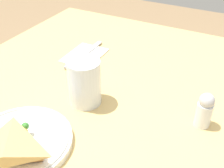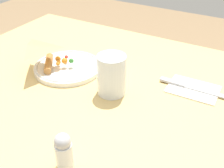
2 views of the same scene
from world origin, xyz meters
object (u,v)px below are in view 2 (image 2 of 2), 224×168
(salt_shaker, at_px, (64,151))
(milk_glass, at_px, (112,76))
(plate_pizza, at_px, (67,66))
(napkin_folded, at_px, (193,89))
(dining_table, at_px, (108,109))
(butter_knife, at_px, (190,87))

(salt_shaker, bearing_deg, milk_glass, 100.04)
(plate_pizza, bearing_deg, napkin_folded, 12.76)
(milk_glass, distance_m, napkin_folded, 0.26)
(dining_table, xyz_separation_m, plate_pizza, (-0.18, 0.02, 0.11))
(butter_knife, bearing_deg, salt_shaker, -108.98)
(dining_table, bearing_deg, plate_pizza, 173.99)
(dining_table, relative_size, napkin_folded, 7.96)
(dining_table, distance_m, salt_shaker, 0.36)
(butter_knife, bearing_deg, napkin_folded, -0.00)
(milk_glass, height_order, butter_knife, milk_glass)
(plate_pizza, bearing_deg, butter_knife, 13.12)
(salt_shaker, bearing_deg, butter_knife, 71.15)
(dining_table, relative_size, salt_shaker, 13.38)
(butter_knife, relative_size, salt_shaker, 2.40)
(dining_table, height_order, salt_shaker, salt_shaker)
(milk_glass, height_order, salt_shaker, milk_glass)
(milk_glass, bearing_deg, plate_pizza, 168.00)
(dining_table, xyz_separation_m, butter_knife, (0.23, 0.11, 0.10))
(milk_glass, xyz_separation_m, butter_knife, (0.20, 0.14, -0.05))
(plate_pizza, distance_m, napkin_folded, 0.43)
(milk_glass, relative_size, salt_shaker, 1.35)
(dining_table, distance_m, plate_pizza, 0.21)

